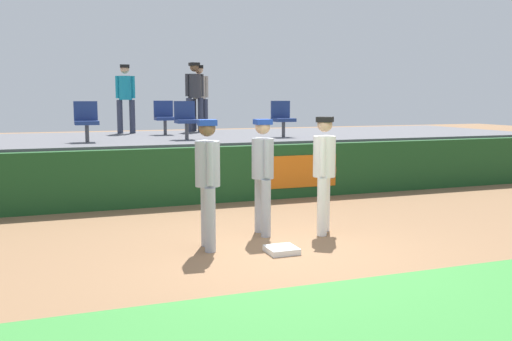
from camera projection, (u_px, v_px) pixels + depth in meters
ground_plane at (279, 252)px, 7.65m from camera, size 60.00×60.00×0.00m
grass_foreground_strip at (397, 330)px, 5.07m from camera, size 18.00×2.80×0.01m
first_base at (282, 250)px, 7.61m from camera, size 0.40×0.40×0.08m
player_fielder_home at (325, 167)px, 8.60m from camera, size 0.55×0.47×1.79m
player_runner_visitor at (208, 175)px, 7.69m from camera, size 0.37×0.50×1.79m
player_coach_visitor at (263, 168)px, 8.52m from camera, size 0.35×0.49×1.76m
field_wall at (205, 175)px, 11.15m from camera, size 18.00×0.26×1.12m
bleacher_platform at (177, 160)px, 13.54m from camera, size 18.00×4.80×1.17m
seat_front_right at (282, 117)px, 13.13m from camera, size 0.46×0.44×0.84m
seat_front_center at (186, 118)px, 12.35m from camera, size 0.46×0.44×0.84m
seat_front_left at (86, 119)px, 11.63m from camera, size 0.47×0.44×0.84m
seat_back_center at (164, 116)px, 13.98m from camera, size 0.48×0.44×0.84m
spectator_hooded at (199, 93)px, 15.37m from camera, size 0.48×0.42×1.78m
spectator_capped at (195, 92)px, 15.17m from camera, size 0.52×0.37×1.84m
spectator_casual at (125, 94)px, 14.41m from camera, size 0.49×0.37×1.74m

